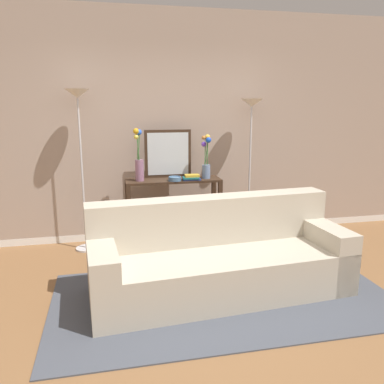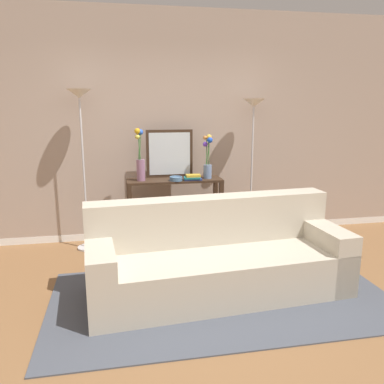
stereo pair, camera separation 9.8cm
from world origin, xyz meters
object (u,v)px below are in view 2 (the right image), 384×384
(wall_mirror, at_px, (170,154))
(fruit_bowl, at_px, (176,179))
(couch, at_px, (217,260))
(console_table, at_px, (175,201))
(vase_tall_flowers, at_px, (140,159))
(vase_short_flowers, at_px, (208,159))
(floor_lamp_right, at_px, (253,130))
(floor_lamp_left, at_px, (81,126))
(book_stack, at_px, (193,177))
(book_row_under_console, at_px, (154,241))

(wall_mirror, bearing_deg, fruit_bowl, -81.35)
(couch, relative_size, fruit_bowl, 15.91)
(console_table, distance_m, vase_tall_flowers, 0.68)
(console_table, relative_size, vase_short_flowers, 2.16)
(wall_mirror, bearing_deg, vase_tall_flowers, -156.42)
(console_table, bearing_deg, floor_lamp_right, 3.37)
(wall_mirror, bearing_deg, floor_lamp_left, -175.24)
(vase_tall_flowers, relative_size, vase_short_flowers, 1.16)
(fruit_bowl, relative_size, book_stack, 0.69)
(console_table, bearing_deg, couch, -81.40)
(book_stack, bearing_deg, vase_short_flowers, 21.80)
(floor_lamp_left, distance_m, book_stack, 1.45)
(floor_lamp_left, relative_size, book_stack, 8.53)
(vase_short_flowers, xyz_separation_m, book_row_under_console, (-0.68, 0.02, -1.03))
(couch, xyz_separation_m, vase_tall_flowers, (-0.62, 1.34, 0.80))
(fruit_bowl, xyz_separation_m, book_row_under_console, (-0.27, 0.11, -0.82))
(floor_lamp_right, bearing_deg, book_stack, -168.38)
(wall_mirror, height_order, book_stack, wall_mirror)
(wall_mirror, distance_m, vase_short_flowers, 0.49)
(couch, height_order, fruit_bowl, fruit_bowl)
(couch, relative_size, vase_short_flowers, 4.54)
(floor_lamp_right, relative_size, book_row_under_console, 4.14)
(console_table, bearing_deg, vase_short_flowers, -3.32)
(floor_lamp_right, distance_m, fruit_bowl, 1.17)
(floor_lamp_right, height_order, book_stack, floor_lamp_right)
(vase_short_flowers, xyz_separation_m, book_stack, (-0.21, -0.08, -0.21))
(vase_tall_flowers, bearing_deg, vase_short_flowers, -0.39)
(book_stack, xyz_separation_m, book_row_under_console, (-0.48, 0.11, -0.83))
(wall_mirror, bearing_deg, book_stack, -45.81)
(wall_mirror, distance_m, vase_tall_flowers, 0.42)
(fruit_bowl, bearing_deg, vase_tall_flowers, 167.74)
(couch, height_order, wall_mirror, wall_mirror)
(console_table, height_order, floor_lamp_right, floor_lamp_right)
(book_row_under_console, bearing_deg, book_stack, -12.63)
(book_stack, bearing_deg, couch, -90.13)
(console_table, distance_m, floor_lamp_left, 1.44)
(fruit_bowl, bearing_deg, floor_lamp_left, 171.16)
(floor_lamp_left, relative_size, floor_lamp_right, 1.06)
(console_table, relative_size, book_row_under_console, 2.66)
(couch, height_order, book_row_under_console, couch)
(console_table, height_order, vase_tall_flowers, vase_tall_flowers)
(wall_mirror, xyz_separation_m, vase_short_flowers, (0.45, -0.17, -0.06))
(floor_lamp_right, height_order, vase_short_flowers, floor_lamp_right)
(wall_mirror, bearing_deg, console_table, -75.45)
(vase_tall_flowers, bearing_deg, floor_lamp_right, 3.12)
(floor_lamp_right, xyz_separation_m, book_row_under_console, (-1.29, -0.06, -1.38))
(wall_mirror, bearing_deg, couch, -80.81)
(floor_lamp_right, relative_size, vase_tall_flowers, 2.89)
(floor_lamp_left, bearing_deg, fruit_bowl, -8.84)
(console_table, xyz_separation_m, book_row_under_console, (-0.27, -0.00, -0.52))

